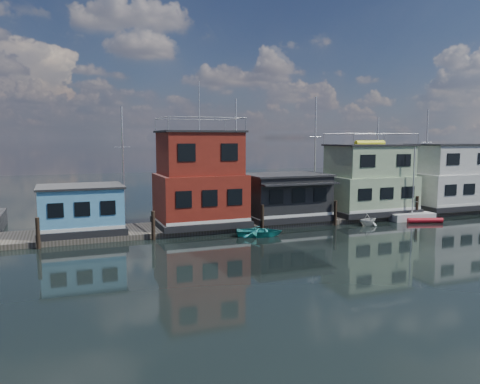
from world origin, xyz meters
name	(u,v)px	position (x,y,z in m)	size (l,w,h in m)	color
ground	(372,252)	(0.00, 0.00, 0.00)	(160.00, 160.00, 0.00)	black
dock	(290,220)	(0.00, 12.00, 0.20)	(48.00, 5.00, 0.40)	#595147
houseboat_blue	(81,209)	(-18.00, 12.00, 2.21)	(6.40, 4.90, 3.66)	black
houseboat_red	(200,181)	(-8.50, 12.00, 4.10)	(7.40, 5.90, 11.86)	black
houseboat_dark	(285,196)	(-0.50, 11.98, 2.42)	(7.40, 6.10, 4.06)	black
houseboat_green	(369,181)	(8.50, 12.00, 3.55)	(8.40, 5.90, 7.03)	black
houseboat_white	(448,178)	(18.50, 12.00, 3.54)	(8.40, 5.90, 6.66)	black
pilings	(302,215)	(-0.33, 9.20, 1.10)	(42.28, 0.28, 2.20)	#2D2116
background_masts	(305,158)	(4.76, 18.00, 5.55)	(36.40, 0.16, 12.00)	silver
dinghy_white	(368,219)	(5.79, 8.29, 0.53)	(1.73, 2.01, 1.06)	silver
red_kayak	(425,220)	(11.28, 7.31, 0.24)	(0.47, 0.47, 3.21)	red
dinghy_teal	(259,231)	(-5.02, 7.49, 0.37)	(2.58, 3.61, 0.75)	teal
day_sailer	(412,216)	(11.14, 8.85, 0.41)	(4.39, 1.66, 6.81)	silver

